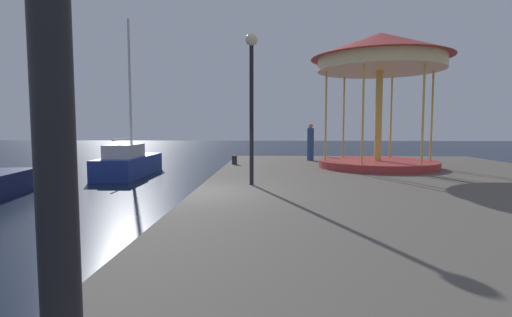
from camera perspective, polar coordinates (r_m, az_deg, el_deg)
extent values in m
plane|color=black|center=(10.47, -9.26, -9.18)|extent=(120.00, 120.00, 0.00)
cube|color=#5B564F|center=(11.17, 26.84, -6.65)|extent=(13.35, 25.23, 0.80)
cube|color=navy|center=(20.79, -18.24, -1.05)|extent=(1.95, 5.61, 1.00)
cube|color=beige|center=(20.06, -18.98, 1.07)|extent=(1.34, 2.48, 0.64)
cylinder|color=silver|center=(21.11, -18.21, 9.87)|extent=(0.12, 0.12, 6.97)
cylinder|color=silver|center=(19.85, -19.22, 2.70)|extent=(0.13, 2.51, 0.08)
cylinder|color=#B23333|center=(16.85, 17.57, -0.79)|extent=(4.85, 4.85, 0.30)
cylinder|color=gold|center=(16.79, 17.74, 6.01)|extent=(0.28, 0.28, 3.69)
cylinder|color=#F2E099|center=(16.97, 17.92, 13.09)|extent=(5.08, 5.08, 0.50)
cone|color=#C63D38|center=(17.10, 17.99, 15.65)|extent=(5.65, 5.65, 1.04)
cylinder|color=gold|center=(17.49, 24.66, 5.74)|extent=(0.08, 0.08, 3.69)
cylinder|color=gold|center=(18.90, 19.41, 5.79)|extent=(0.08, 0.08, 3.69)
cylinder|color=gold|center=(18.38, 12.89, 5.98)|extent=(0.08, 0.08, 3.69)
cylinder|color=gold|center=(16.35, 10.33, 6.19)|extent=(0.08, 0.08, 3.69)
cylinder|color=gold|center=(14.69, 15.59, 6.27)|extent=(0.08, 0.08, 3.69)
cylinder|color=gold|center=(15.34, 23.56, 5.98)|extent=(0.08, 0.08, 3.69)
cylinder|color=black|center=(1.31, -28.18, 13.56)|extent=(0.12, 0.12, 3.83)
cylinder|color=black|center=(11.23, -0.67, 6.26)|extent=(0.12, 0.12, 4.01)
sphere|color=#F9E5B2|center=(11.50, -0.68, 17.21)|extent=(0.36, 0.36, 0.36)
cylinder|color=#2D2D33|center=(17.50, -3.22, -0.21)|extent=(0.24, 0.24, 0.40)
cylinder|color=#2D4C8C|center=(19.67, 8.09, 2.10)|extent=(0.34, 0.34, 1.64)
sphere|color=tan|center=(19.65, 8.12, 4.84)|extent=(0.24, 0.24, 0.24)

